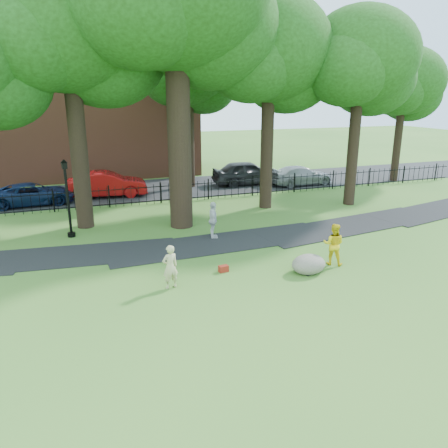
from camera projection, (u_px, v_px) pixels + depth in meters
name	position (u px, v px, depth m)	size (l,w,h in m)	color
ground	(231.00, 280.00, 15.43)	(120.00, 120.00, 0.00)	#366724
footpath	(221.00, 243.00, 19.27)	(36.00, 2.60, 0.03)	black
street	(149.00, 190.00, 29.85)	(80.00, 7.00, 0.02)	black
iron_fence	(161.00, 193.00, 26.07)	(44.00, 0.04, 1.20)	black
brick_building	(75.00, 98.00, 34.03)	(18.00, 8.00, 12.00)	brown
big_tree	(178.00, 2.00, 18.94)	(10.08, 8.61, 14.37)	black
tree_row	(180.00, 54.00, 20.82)	(26.82, 7.96, 12.42)	black
woman	(170.00, 267.00, 14.63)	(0.56, 0.37, 1.53)	tan
man	(334.00, 244.00, 16.67)	(0.79, 0.62, 1.63)	yellow
pedestrian	(213.00, 220.00, 19.67)	(1.00, 0.42, 1.70)	silver
boulder	(309.00, 263.00, 16.00)	(1.29, 0.97, 0.76)	slate
lamppost	(68.00, 200.00, 19.62)	(0.35, 0.35, 3.58)	black
backpack	(309.00, 270.00, 15.93)	(0.40, 0.25, 0.30)	black
red_bag	(223.00, 269.00, 16.14)	(0.35, 0.22, 0.24)	maroon
red_sedan	(107.00, 184.00, 27.62)	(1.72, 4.92, 1.62)	#980B0C
navy_van	(33.00, 194.00, 25.67)	(2.14, 4.64, 1.29)	#0C1B3F
grey_car	(247.00, 173.00, 31.36)	(2.03, 5.03, 1.72)	black
silver_car	(301.00, 175.00, 31.28)	(1.89, 4.66, 1.35)	gray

